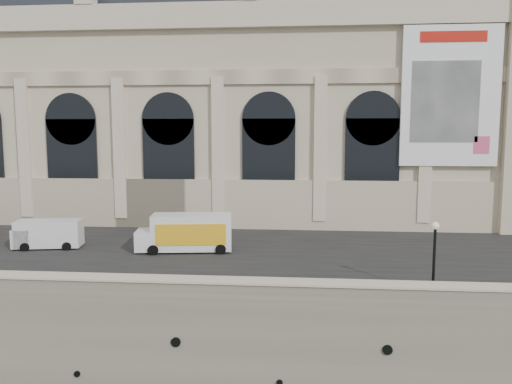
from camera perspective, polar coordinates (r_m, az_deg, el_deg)
quay at (r=63.98m, az=-3.23°, el=-4.61°), size 160.00×70.00×6.00m
street at (r=43.12m, az=-7.25°, el=-6.12°), size 160.00×24.00×0.06m
parapet at (r=30.45m, az=-12.67°, el=-10.55°), size 160.00×1.40×1.21m
museum at (r=59.98m, az=-9.67°, el=10.60°), size 69.00×18.70×29.10m
van_c at (r=45.21m, az=-22.96°, el=-4.46°), size 5.65×2.92×2.40m
box_truck at (r=40.90m, az=-7.94°, el=-4.66°), size 7.90×3.54×3.08m
lamp_right at (r=31.73m, az=19.68°, el=-7.16°), size 0.45×0.45×4.38m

